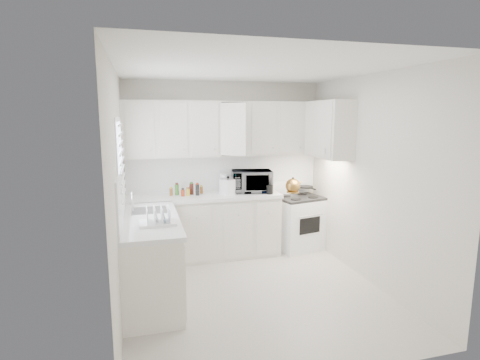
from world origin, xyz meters
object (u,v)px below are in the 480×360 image
object	(u,v)px
stove	(299,215)
rice_cooker	(228,185)
tea_kettle	(293,185)
microwave	(252,179)
utensil_crock	(270,183)
dish_rack	(157,215)

from	to	relation	value
stove	rice_cooker	world-z (taller)	rice_cooker
tea_kettle	microwave	bearing A→B (deg)	167.83
tea_kettle	utensil_crock	bearing A→B (deg)	-169.42
stove	microwave	distance (m)	0.99
stove	utensil_crock	size ratio (longest dim) A/B	3.33
utensil_crock	dish_rack	xyz separation A→B (m)	(-1.68, -1.18, -0.06)
microwave	utensil_crock	distance (m)	0.31
stove	dish_rack	xyz separation A→B (m)	(-2.24, -1.37, 0.52)
microwave	utensil_crock	xyz separation A→B (m)	(0.21, -0.22, -0.04)
stove	utensil_crock	bearing A→B (deg)	-173.47
rice_cooker	dish_rack	size ratio (longest dim) A/B	0.69
tea_kettle	dish_rack	world-z (taller)	tea_kettle
utensil_crock	tea_kettle	bearing A→B (deg)	4.60
tea_kettle	dish_rack	xyz separation A→B (m)	(-2.06, -1.21, -0.01)
microwave	rice_cooker	size ratio (longest dim) A/B	2.25
microwave	dish_rack	distance (m)	2.04
utensil_crock	dish_rack	bearing A→B (deg)	-144.87
stove	tea_kettle	xyz separation A→B (m)	(-0.18, -0.16, 0.53)
rice_cooker	microwave	bearing A→B (deg)	-4.16
stove	utensil_crock	xyz separation A→B (m)	(-0.56, -0.19, 0.58)
stove	dish_rack	distance (m)	2.68
stove	tea_kettle	bearing A→B (deg)	-150.65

